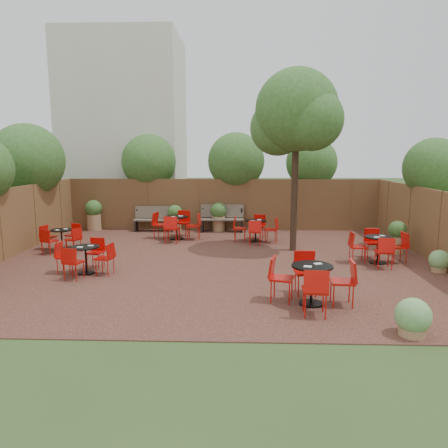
{
  "coord_description": "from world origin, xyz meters",
  "views": [
    {
      "loc": [
        0.62,
        -11.36,
        3.01
      ],
      "look_at": [
        0.2,
        0.5,
        1.0
      ],
      "focal_mm": 34.01,
      "sensor_mm": 36.0,
      "label": 1
    }
  ],
  "objects": [
    {
      "name": "ground",
      "position": [
        0.0,
        0.0,
        0.0
      ],
      "size": [
        80.0,
        80.0,
        0.0
      ],
      "primitive_type": "plane",
      "color": "#354F23",
      "rests_on": "ground"
    },
    {
      "name": "courtyard_paving",
      "position": [
        0.0,
        0.0,
        0.01
      ],
      "size": [
        12.0,
        10.0,
        0.02
      ],
      "primitive_type": "cube",
      "color": "#3A1A17",
      "rests_on": "ground"
    },
    {
      "name": "fence_back",
      "position": [
        0.0,
        5.0,
        1.0
      ],
      "size": [
        12.0,
        0.08,
        2.0
      ],
      "primitive_type": "cube",
      "color": "#4E2F1D",
      "rests_on": "ground"
    },
    {
      "name": "fence_left",
      "position": [
        -6.0,
        0.0,
        1.0
      ],
      "size": [
        0.08,
        10.0,
        2.0
      ],
      "primitive_type": "cube",
      "color": "#4E2F1D",
      "rests_on": "ground"
    },
    {
      "name": "fence_right",
      "position": [
        6.0,
        0.0,
        1.0
      ],
      "size": [
        0.08,
        10.0,
        2.0
      ],
      "primitive_type": "cube",
      "color": "#4E2F1D",
      "rests_on": "ground"
    },
    {
      "name": "neighbour_building",
      "position": [
        -4.5,
        8.0,
        4.0
      ],
      "size": [
        5.0,
        4.0,
        8.0
      ],
      "primitive_type": "cube",
      "color": "beige",
      "rests_on": "ground"
    },
    {
      "name": "overhang_foliage",
      "position": [
        -3.08,
        2.18,
        2.7
      ],
      "size": [
        15.6,
        10.71,
        2.79
      ],
      "color": "#2D591C",
      "rests_on": "ground"
    },
    {
      "name": "courtyard_tree",
      "position": [
        2.29,
        1.5,
        4.06
      ],
      "size": [
        2.64,
        2.54,
        5.43
      ],
      "rotation": [
        0.0,
        0.0,
        -0.37
      ],
      "color": "black",
      "rests_on": "courtyard_paving"
    },
    {
      "name": "park_bench_left",
      "position": [
        -2.62,
        4.63,
        0.51
      ],
      "size": [
        1.53,
        0.5,
        0.95
      ],
      "rotation": [
        0.0,
        0.0,
        0.01
      ],
      "color": "brown",
      "rests_on": "courtyard_paving"
    },
    {
      "name": "park_bench_right",
      "position": [
        -0.02,
        4.63,
        0.54
      ],
      "size": [
        1.65,
        0.55,
        1.02
      ],
      "rotation": [
        0.0,
        0.0,
        0.01
      ],
      "color": "brown",
      "rests_on": "courtyard_paving"
    },
    {
      "name": "bistro_tables",
      "position": [
        0.04,
        0.38,
        0.46
      ],
      "size": [
        10.68,
        7.97,
        0.92
      ],
      "color": "black",
      "rests_on": "courtyard_paving"
    },
    {
      "name": "planters",
      "position": [
        -1.06,
        4.02,
        0.61
      ],
      "size": [
        10.94,
        4.04,
        1.18
      ],
      "color": "#98724C",
      "rests_on": "courtyard_paving"
    }
  ]
}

